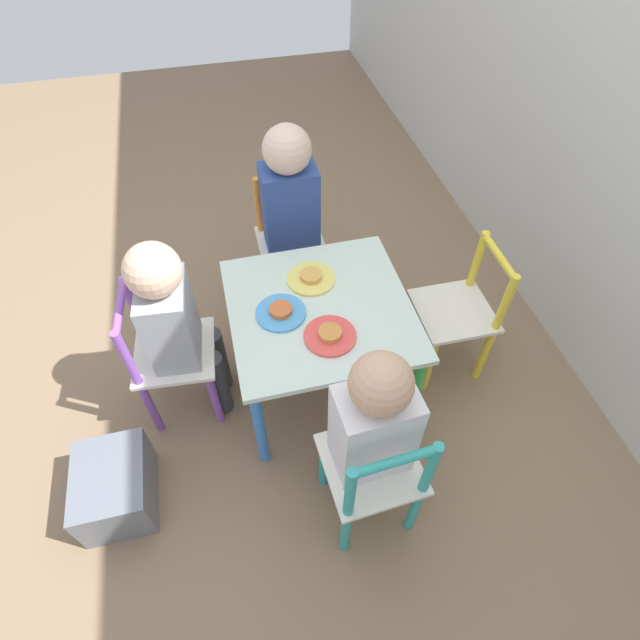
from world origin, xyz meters
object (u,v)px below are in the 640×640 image
at_px(chair_orange, 291,244).
at_px(plate_left, 311,278).
at_px(chair_teal, 374,475).
at_px(child_left, 292,209).
at_px(child_front, 176,320).
at_px(plate_front, 281,312).
at_px(plate_right, 330,335).
at_px(child_right, 370,425).
at_px(storage_bin, 115,487).
at_px(chair_yellow, 458,314).
at_px(kids_table, 320,320).
at_px(chair_purple, 169,357).

bearing_deg(chair_orange, plate_left, -90.11).
height_order(chair_teal, child_left, child_left).
xyz_separation_m(chair_orange, chair_teal, (1.01, 0.03, 0.00)).
distance_m(child_front, plate_front, 0.32).
bearing_deg(chair_teal, plate_right, -88.89).
bearing_deg(child_front, chair_orange, -38.61).
xyz_separation_m(child_right, storage_bin, (-0.16, -0.75, -0.34)).
bearing_deg(storage_bin, plate_right, 102.64).
bearing_deg(plate_right, child_front, -110.40).
bearing_deg(child_front, chair_yellow, -87.76).
bearing_deg(plate_front, chair_yellow, 89.34).
xyz_separation_m(chair_orange, child_left, (0.06, -0.00, 0.22)).
xyz_separation_m(plate_right, storage_bin, (0.16, -0.72, -0.34)).
height_order(child_right, storage_bin, child_right).
xyz_separation_m(chair_teal, chair_yellow, (-0.50, 0.48, 0.00)).
height_order(kids_table, child_left, child_left).
relative_size(chair_purple, plate_left, 3.33).
xyz_separation_m(plate_left, plate_front, (0.13, -0.13, 0.00)).
bearing_deg(child_right, chair_orange, -91.98).
bearing_deg(storage_bin, chair_yellow, 102.85).
height_order(kids_table, storage_bin, kids_table).
relative_size(child_right, plate_front, 4.65).
relative_size(kids_table, storage_bin, 2.15).
xyz_separation_m(plate_front, plate_right, (0.13, 0.13, 0.00)).
xyz_separation_m(kids_table, chair_yellow, (0.01, 0.51, -0.10)).
xyz_separation_m(kids_table, child_front, (-0.04, -0.44, 0.08)).
height_order(chair_teal, child_front, child_front).
relative_size(kids_table, chair_purple, 1.08).
relative_size(chair_purple, storage_bin, 2.00).
bearing_deg(plate_right, plate_front, -135.00).
distance_m(chair_yellow, child_right, 0.67).
xyz_separation_m(chair_yellow, child_left, (-0.45, -0.50, 0.22)).
distance_m(plate_right, storage_bin, 0.81).
bearing_deg(child_right, chair_purple, -45.97).
relative_size(chair_teal, chair_yellow, 1.00).
bearing_deg(kids_table, plate_left, 180.00).
bearing_deg(kids_table, chair_orange, 179.67).
height_order(chair_yellow, plate_left, chair_yellow).
bearing_deg(plate_right, chair_orange, 179.73).
xyz_separation_m(chair_orange, child_right, (0.95, 0.02, 0.17)).
height_order(plate_right, storage_bin, plate_right).
xyz_separation_m(chair_purple, child_right, (0.49, 0.53, 0.17)).
bearing_deg(chair_purple, kids_table, -90.00).
height_order(chair_teal, plate_right, chair_teal).
bearing_deg(chair_teal, chair_purple, -49.21).
bearing_deg(kids_table, child_right, 3.38).
distance_m(child_front, child_right, 0.67).
height_order(child_right, plate_right, child_right).
distance_m(kids_table, chair_orange, 0.52).
xyz_separation_m(chair_purple, plate_left, (-0.08, 0.51, 0.17)).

